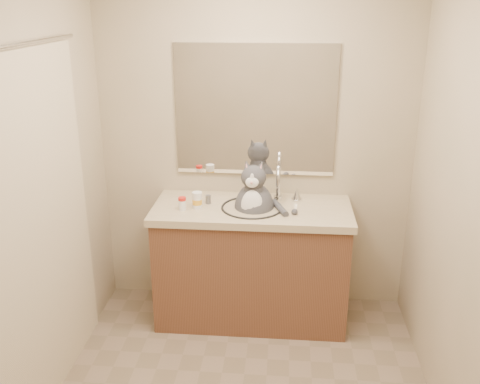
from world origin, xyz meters
name	(u,v)px	position (x,y,z in m)	size (l,w,h in m)	color
room	(240,212)	(0.00, 0.00, 1.20)	(2.22, 2.52, 2.42)	#826E5A
vanity	(252,261)	(0.00, 0.96, 0.44)	(1.34, 0.59, 1.12)	brown
mirror	(255,111)	(0.00, 1.24, 1.45)	(1.10, 0.02, 0.90)	white
shower_curtain	(43,228)	(-1.05, 0.10, 1.03)	(0.02, 1.30, 1.93)	beige
cat	(254,205)	(0.01, 0.96, 0.86)	(0.38, 0.33, 0.54)	#444449
pill_bottle_redcap	(182,204)	(-0.46, 0.87, 0.90)	(0.06, 0.06, 0.09)	white
pill_bottle_orange	(197,200)	(-0.36, 0.91, 0.90)	(0.08, 0.08, 0.11)	white
grey_canister	(208,199)	(-0.30, 1.00, 0.88)	(0.05, 0.05, 0.06)	slate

